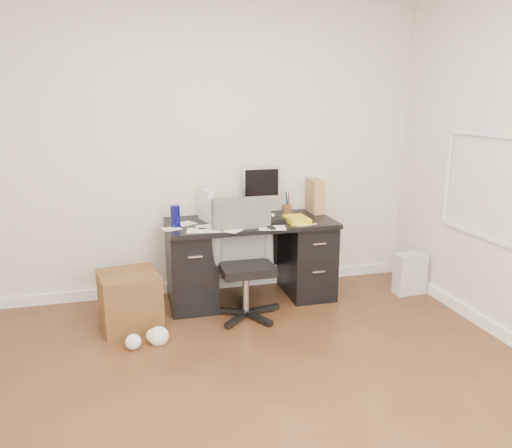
{
  "coord_description": "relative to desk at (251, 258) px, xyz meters",
  "views": [
    {
      "loc": [
        -0.76,
        -2.59,
        1.82
      ],
      "look_at": [
        0.23,
        1.2,
        0.83
      ],
      "focal_mm": 35.0,
      "sensor_mm": 36.0,
      "label": 1
    }
  ],
  "objects": [
    {
      "name": "loose_papers",
      "position": [
        -0.2,
        -0.05,
        0.35
      ],
      "size": [
        1.1,
        0.6,
        0.0
      ],
      "primitive_type": null,
      "color": "white",
      "rests_on": "desk"
    },
    {
      "name": "pc_tower",
      "position": [
        0.71,
        0.08,
        -0.18
      ],
      "size": [
        0.34,
        0.48,
        0.43
      ],
      "primitive_type": "cube",
      "rotation": [
        0.0,
        0.0,
        -0.39
      ],
      "color": "#B0AB9F",
      "rests_on": "ground"
    },
    {
      "name": "desk_printer",
      "position": [
        0.55,
        -0.03,
        -0.3
      ],
      "size": [
        0.37,
        0.31,
        0.2
      ],
      "primitive_type": "cube",
      "rotation": [
        0.0,
        0.0,
        0.07
      ],
      "color": "slate",
      "rests_on": "ground"
    },
    {
      "name": "desk",
      "position": [
        0.0,
        0.0,
        0.0
      ],
      "size": [
        1.5,
        0.7,
        0.75
      ],
      "color": "black",
      "rests_on": "ground"
    },
    {
      "name": "wicker_basket",
      "position": [
        -1.1,
        -0.31,
        -0.17
      ],
      "size": [
        0.52,
        0.52,
        0.45
      ],
      "primitive_type": "cube",
      "rotation": [
        0.0,
        0.0,
        0.17
      ],
      "color": "#4B3216",
      "rests_on": "ground"
    },
    {
      "name": "shopping_bag",
      "position": [
        1.5,
        -0.27,
        -0.2
      ],
      "size": [
        0.3,
        0.22,
        0.4
      ],
      "primitive_type": "cube",
      "rotation": [
        0.0,
        0.0,
        0.05
      ],
      "color": "silver",
      "rests_on": "ground"
    },
    {
      "name": "white_binder",
      "position": [
        -0.39,
        0.11,
        0.49
      ],
      "size": [
        0.17,
        0.26,
        0.28
      ],
      "primitive_type": "cube",
      "rotation": [
        0.0,
        0.0,
        0.25
      ],
      "color": "white",
      "rests_on": "desk"
    },
    {
      "name": "pen_cup",
      "position": [
        0.4,
        0.15,
        0.46
      ],
      "size": [
        0.1,
        0.1,
        0.22
      ],
      "primitive_type": null,
      "rotation": [
        0.0,
        0.0,
        -0.07
      ],
      "color": "#553418",
      "rests_on": "desk"
    },
    {
      "name": "ground",
      "position": [
        -0.3,
        -1.65,
        -0.4
      ],
      "size": [
        4.0,
        4.0,
        0.0
      ],
      "primitive_type": "plane",
      "color": "#482817",
      "rests_on": "ground"
    },
    {
      "name": "lcd_monitor",
      "position": [
        0.16,
        0.23,
        0.58
      ],
      "size": [
        0.37,
        0.21,
        0.46
      ],
      "primitive_type": null,
      "rotation": [
        0.0,
        0.0,
        -0.0
      ],
      "color": "#B3B4B8",
      "rests_on": "desk"
    },
    {
      "name": "computer_mouse",
      "position": [
        0.21,
        0.02,
        0.38
      ],
      "size": [
        0.07,
        0.07,
        0.05
      ],
      "primitive_type": "sphere",
      "rotation": [
        0.0,
        0.0,
        0.23
      ],
      "color": "#B3B4B8",
      "rests_on": "desk"
    },
    {
      "name": "travel_mug",
      "position": [
        -0.68,
        -0.05,
        0.44
      ],
      "size": [
        0.09,
        0.09,
        0.19
      ],
      "primitive_type": "cylinder",
      "rotation": [
        0.0,
        0.0,
        -0.13
      ],
      "color": "navy",
      "rests_on": "desk"
    },
    {
      "name": "magazine_file",
      "position": [
        0.69,
        0.19,
        0.51
      ],
      "size": [
        0.14,
        0.28,
        0.32
      ],
      "primitive_type": "cube",
      "rotation": [
        0.0,
        0.0,
        -0.02
      ],
      "color": "tan",
      "rests_on": "desk"
    },
    {
      "name": "yellow_book",
      "position": [
        0.4,
        -0.14,
        0.37
      ],
      "size": [
        0.21,
        0.26,
        0.04
      ],
      "primitive_type": "cube",
      "rotation": [
        0.0,
        0.0,
        0.02
      ],
      "color": "yellow",
      "rests_on": "desk"
    },
    {
      "name": "keyboard",
      "position": [
        0.05,
        -0.09,
        0.36
      ],
      "size": [
        0.48,
        0.23,
        0.03
      ],
      "primitive_type": "cube",
      "rotation": [
        0.0,
        0.0,
        0.16
      ],
      "color": "black",
      "rests_on": "desk"
    },
    {
      "name": "room_shell",
      "position": [
        -0.27,
        -1.62,
        1.26
      ],
      "size": [
        4.02,
        4.02,
        2.71
      ],
      "color": "silver",
      "rests_on": "ground"
    },
    {
      "name": "paper_remote",
      "position": [
        0.12,
        -0.3,
        0.36
      ],
      "size": [
        0.26,
        0.23,
        0.02
      ],
      "primitive_type": null,
      "rotation": [
        0.0,
        0.0,
        -0.22
      ],
      "color": "white",
      "rests_on": "desk"
    },
    {
      "name": "office_chair",
      "position": [
        -0.14,
        -0.38,
        0.1
      ],
      "size": [
        0.57,
        0.57,
        1.0
      ],
      "primitive_type": null,
      "rotation": [
        0.0,
        0.0,
        0.0
      ],
      "color": "#494C49",
      "rests_on": "ground"
    }
  ]
}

